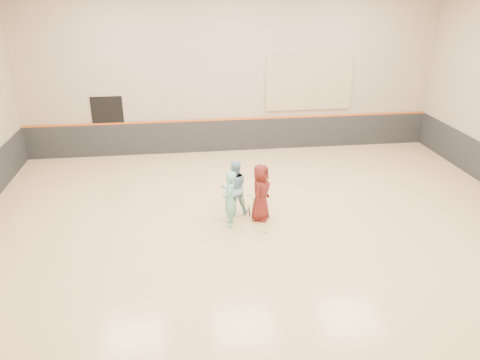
{
  "coord_description": "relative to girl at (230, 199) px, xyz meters",
  "views": [
    {
      "loc": [
        -1.99,
        -10.68,
        5.9
      ],
      "look_at": [
        -0.5,
        0.4,
        1.15
      ],
      "focal_mm": 35.0,
      "sensor_mm": 36.0,
      "label": 1
    }
  ],
  "objects": [
    {
      "name": "ball_beside_spare",
      "position": [
        1.33,
        2.45,
        -0.72
      ],
      "size": [
        0.07,
        0.07,
        0.07
      ],
      "primitive_type": "sphere",
      "color": "#DBED37",
      "rests_on": "floor"
    },
    {
      "name": "young_man",
      "position": [
        0.86,
        0.27,
        0.02
      ],
      "size": [
        0.79,
        0.9,
        1.56
      ],
      "primitive_type": "imported",
      "rotation": [
        0.0,
        0.0,
        1.08
      ],
      "color": "maroon",
      "rests_on": "floor"
    },
    {
      "name": "doorway",
      "position": [
        -3.69,
        5.88,
        0.35
      ],
      "size": [
        1.1,
        0.05,
        2.2
      ],
      "primitive_type": "cube",
      "color": "black",
      "rests_on": "floor"
    },
    {
      "name": "room",
      "position": [
        0.81,
        -0.1,
        0.06
      ],
      "size": [
        15.04,
        12.04,
        6.22
      ],
      "color": "tan",
      "rests_on": "ground"
    },
    {
      "name": "spare_racket",
      "position": [
        -1.42,
        3.54,
        -0.67
      ],
      "size": [
        0.67,
        0.67,
        0.16
      ],
      "primitive_type": null,
      "color": "#B7D12E",
      "rests_on": "floor"
    },
    {
      "name": "ball_under_racket",
      "position": [
        0.84,
        -0.53,
        -0.72
      ],
      "size": [
        0.07,
        0.07,
        0.07
      ],
      "primitive_type": "sphere",
      "color": "#ACCB2F",
      "rests_on": "floor"
    },
    {
      "name": "acoustic_panel",
      "position": [
        3.61,
        5.85,
        1.75
      ],
      "size": [
        3.2,
        0.08,
        2.0
      ],
      "primitive_type": "cube",
      "color": "tan",
      "rests_on": "wall_back"
    },
    {
      "name": "held_racket",
      "position": [
        0.53,
        0.28,
        -0.19
      ],
      "size": [
        0.56,
        0.56,
        0.55
      ],
      "primitive_type": null,
      "color": "#AAD32E",
      "rests_on": "instructor"
    },
    {
      "name": "wainscot_back",
      "position": [
        0.81,
        5.87,
        -0.15
      ],
      "size": [
        14.9,
        0.04,
        1.2
      ],
      "primitive_type": "cube",
      "color": "#232326",
      "rests_on": "floor"
    },
    {
      "name": "instructor",
      "position": [
        0.21,
        0.71,
        0.02
      ],
      "size": [
        0.79,
        0.64,
        1.54
      ],
      "primitive_type": "imported",
      "rotation": [
        0.0,
        0.0,
        3.22
      ],
      "color": "#8BBCD8",
      "rests_on": "floor"
    },
    {
      "name": "accent_stripe",
      "position": [
        0.81,
        5.86,
        0.47
      ],
      "size": [
        14.9,
        0.03,
        0.06
      ],
      "primitive_type": "cube",
      "color": "#D85914",
      "rests_on": "wall_back"
    },
    {
      "name": "ball_in_hand",
      "position": [
        0.96,
        0.16,
        0.21
      ],
      "size": [
        0.07,
        0.07,
        0.07
      ],
      "primitive_type": "sphere",
      "color": "#BDDE33",
      "rests_on": "young_man"
    },
    {
      "name": "girl",
      "position": [
        0.0,
        0.0,
        0.0
      ],
      "size": [
        0.44,
        0.6,
        1.51
      ],
      "primitive_type": "imported",
      "rotation": [
        0.0,
        0.0,
        -1.72
      ],
      "color": "#71C4B7",
      "rests_on": "floor"
    }
  ]
}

